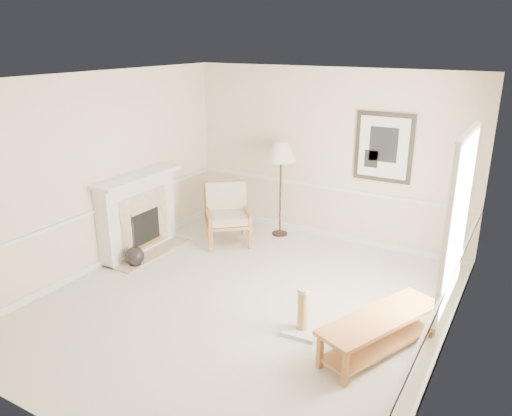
{
  "coord_description": "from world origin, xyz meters",
  "views": [
    {
      "loc": [
        3.09,
        -4.97,
        3.36
      ],
      "look_at": [
        -0.21,
        0.7,
        1.09
      ],
      "focal_mm": 35.0,
      "sensor_mm": 36.0,
      "label": 1
    }
  ],
  "objects": [
    {
      "name": "scratching_post",
      "position": [
        0.98,
        -0.23,
        0.18
      ],
      "size": [
        0.43,
        0.43,
        0.58
      ],
      "rotation": [
        0.0,
        0.0,
        0.07
      ],
      "color": "beige",
      "rests_on": "ground"
    },
    {
      "name": "room",
      "position": [
        0.14,
        0.08,
        1.87
      ],
      "size": [
        5.04,
        5.54,
        2.92
      ],
      "color": "beige",
      "rests_on": "ground"
    },
    {
      "name": "ground",
      "position": [
        0.0,
        0.0,
        0.0
      ],
      "size": [
        5.5,
        5.5,
        0.0
      ],
      "primitive_type": "plane",
      "color": "silver",
      "rests_on": "ground"
    },
    {
      "name": "fireplace",
      "position": [
        -2.34,
        0.6,
        0.64
      ],
      "size": [
        0.64,
        1.64,
        1.31
      ],
      "color": "white",
      "rests_on": "ground"
    },
    {
      "name": "bench",
      "position": [
        1.88,
        -0.16,
        0.31
      ],
      "size": [
        1.07,
        1.66,
        0.46
      ],
      "rotation": [
        0.0,
        0.0,
        -0.41
      ],
      "color": "#965430",
      "rests_on": "ground"
    },
    {
      "name": "floor_lamp",
      "position": [
        -0.7,
        2.4,
        1.47
      ],
      "size": [
        0.62,
        0.62,
        1.68
      ],
      "rotation": [
        0.0,
        0.0,
        0.2
      ],
      "color": "black",
      "rests_on": "ground"
    },
    {
      "name": "floor_vase",
      "position": [
        -2.02,
        0.13,
        0.16
      ],
      "size": [
        0.29,
        0.29,
        0.85
      ],
      "rotation": [
        0.0,
        0.0,
        0.05
      ],
      "color": "black",
      "rests_on": "ground"
    },
    {
      "name": "armchair",
      "position": [
        -1.37,
        1.73,
        0.54
      ],
      "size": [
        1.09,
        1.1,
        1.0
      ],
      "rotation": [
        0.0,
        0.0,
        0.7
      ],
      "color": "#965430",
      "rests_on": "ground"
    }
  ]
}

